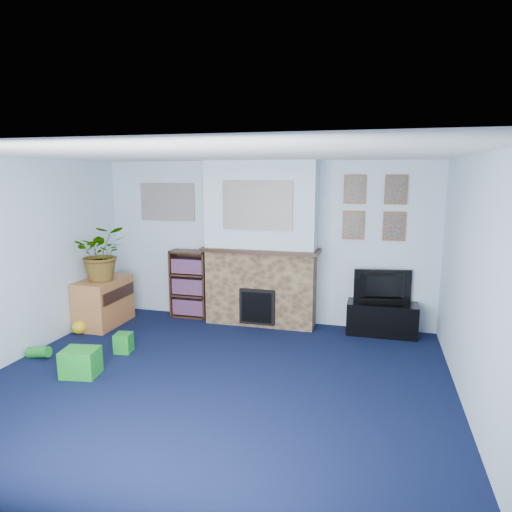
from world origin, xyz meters
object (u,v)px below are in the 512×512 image
(sideboard, at_px, (104,302))
(bookshelf, at_px, (190,285))
(tv_stand, at_px, (382,319))
(television, at_px, (383,287))

(sideboard, bearing_deg, bookshelf, 32.42)
(tv_stand, height_order, bookshelf, bookshelf)
(bookshelf, height_order, sideboard, bookshelf)
(television, distance_m, sideboard, 4.05)
(television, height_order, sideboard, television)
(sideboard, bearing_deg, tv_stand, 8.73)
(television, bearing_deg, bookshelf, -10.71)
(tv_stand, bearing_deg, bookshelf, 178.49)
(television, bearing_deg, tv_stand, 80.41)
(bookshelf, bearing_deg, television, -1.11)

